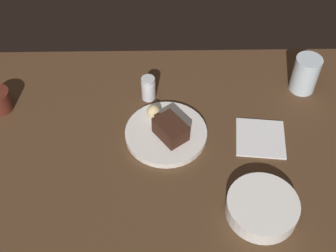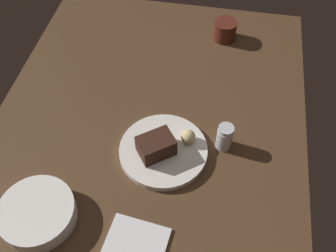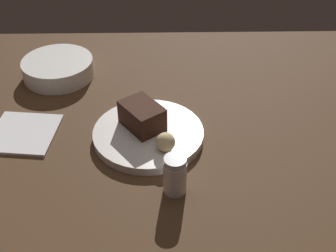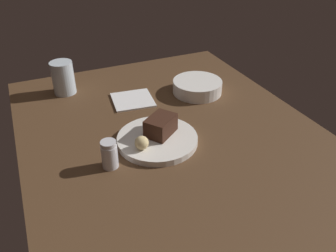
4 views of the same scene
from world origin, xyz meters
The scene contains 8 objects.
dining_table centered at (0.00, 0.00, 1.50)cm, with size 120.00×84.00×3.00cm, color #4C331E.
dessert_plate centered at (-3.40, -5.80, 3.89)cm, with size 22.35×22.35×1.78cm, color white.
chocolate_cake_slice centered at (-4.60, -4.24, 7.35)cm, with size 8.64×6.17×5.15cm, color #381E14.
bread_roll centered at (0.22, -11.56, 6.62)cm, with size 3.69×3.69×3.69cm, color #DBC184.
salt_shaker centered at (1.50, -20.58, 6.70)cm, with size 4.12×4.12×7.51cm.
side_bowl centered at (-25.68, 18.48, 5.22)cm, with size 17.04×17.04×4.44cm, color white.
coffee_cup centered at (44.08, -16.95, 6.15)cm, with size 7.21×7.21×6.29cm, color #562319.
folded_napkin centered at (-29.04, -4.19, 3.30)cm, with size 13.08×13.16×0.60cm, color white.
Camera 2 is at (-56.57, -16.57, 84.69)cm, focal length 41.06 mm.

